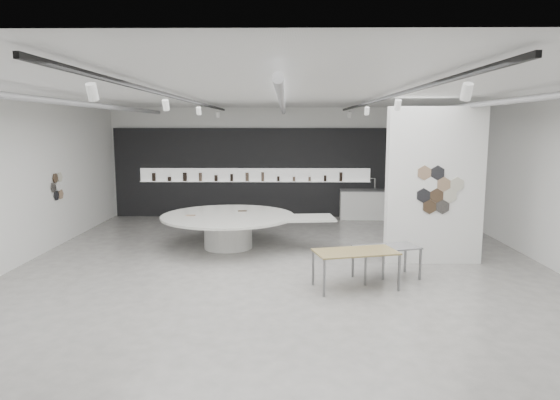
{
  "coord_description": "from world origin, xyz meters",
  "views": [
    {
      "loc": [
        0.08,
        -10.43,
        3.15
      ],
      "look_at": [
        -0.06,
        1.2,
        1.43
      ],
      "focal_mm": 32.0,
      "sensor_mm": 36.0,
      "label": 1
    }
  ],
  "objects_px": {
    "partition_column": "(435,186)",
    "sample_table_wood": "(356,254)",
    "display_island": "(231,226)",
    "kitchen_counter": "(365,204)",
    "sample_table_stone": "(387,249)"
  },
  "relations": [
    {
      "from": "partition_column",
      "to": "sample_table_wood",
      "type": "relative_size",
      "value": 2.07
    },
    {
      "from": "display_island",
      "to": "kitchen_counter",
      "type": "height_order",
      "value": "kitchen_counter"
    },
    {
      "from": "sample_table_stone",
      "to": "kitchen_counter",
      "type": "relative_size",
      "value": 0.81
    },
    {
      "from": "display_island",
      "to": "sample_table_stone",
      "type": "height_order",
      "value": "display_island"
    },
    {
      "from": "partition_column",
      "to": "sample_table_wood",
      "type": "bearing_deg",
      "value": -136.7
    },
    {
      "from": "sample_table_wood",
      "to": "sample_table_stone",
      "type": "bearing_deg",
      "value": 41.0
    },
    {
      "from": "display_island",
      "to": "sample_table_wood",
      "type": "xyz_separation_m",
      "value": [
        2.8,
        -3.24,
        0.12
      ]
    },
    {
      "from": "sample_table_wood",
      "to": "sample_table_stone",
      "type": "height_order",
      "value": "sample_table_wood"
    },
    {
      "from": "partition_column",
      "to": "sample_table_stone",
      "type": "height_order",
      "value": "partition_column"
    },
    {
      "from": "partition_column",
      "to": "sample_table_wood",
      "type": "distance_m",
      "value": 3.03
    },
    {
      "from": "partition_column",
      "to": "sample_table_wood",
      "type": "xyz_separation_m",
      "value": [
        -2.06,
        -1.94,
        -1.11
      ]
    },
    {
      "from": "partition_column",
      "to": "display_island",
      "type": "relative_size",
      "value": 0.77
    },
    {
      "from": "sample_table_wood",
      "to": "sample_table_stone",
      "type": "xyz_separation_m",
      "value": [
        0.73,
        0.64,
        -0.07
      ]
    },
    {
      "from": "sample_table_stone",
      "to": "partition_column",
      "type": "bearing_deg",
      "value": 44.5
    },
    {
      "from": "sample_table_wood",
      "to": "sample_table_stone",
      "type": "relative_size",
      "value": 1.19
    }
  ]
}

